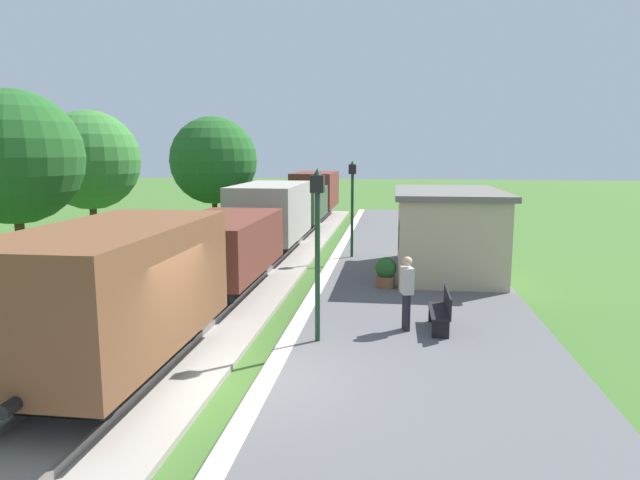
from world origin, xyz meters
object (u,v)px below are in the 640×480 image
at_px(station_hut, 447,231).
at_px(lamp_post_near, 317,224).
at_px(tree_field_left, 213,161).
at_px(person_waiting, 407,290).
at_px(freight_train, 271,218).
at_px(tree_trackside_mid, 14,157).
at_px(tree_trackside_far, 90,160).
at_px(bench_near_hut, 442,310).
at_px(lamp_post_far, 352,191).
at_px(potted_planter, 386,272).

distance_m(station_hut, lamp_post_near, 8.37).
bearing_deg(tree_field_left, station_hut, -40.74).
bearing_deg(person_waiting, freight_train, -75.91).
relative_size(station_hut, lamp_post_near, 1.57).
xyz_separation_m(tree_trackside_mid, tree_trackside_far, (-0.64, 5.41, -0.18)).
bearing_deg(tree_trackside_far, tree_field_left, 71.93).
bearing_deg(station_hut, lamp_post_near, -113.95).
bearing_deg(bench_near_hut, lamp_post_far, 107.24).
relative_size(potted_planter, lamp_post_far, 0.25).
bearing_deg(lamp_post_near, tree_trackside_mid, 157.16).
distance_m(person_waiting, tree_trackside_far, 15.21).
height_order(bench_near_hut, lamp_post_near, lamp_post_near).
bearing_deg(station_hut, freight_train, 153.17).
distance_m(station_hut, tree_field_left, 14.98).
xyz_separation_m(bench_near_hut, person_waiting, (-0.81, -0.11, 0.46)).
xyz_separation_m(person_waiting, lamp_post_far, (-1.91, 8.86, 1.62)).
xyz_separation_m(person_waiting, tree_trackside_mid, (-11.65, 3.10, 2.94)).
distance_m(potted_planter, tree_trackside_mid, 11.67).
relative_size(potted_planter, lamp_post_near, 0.25).
height_order(freight_train, tree_field_left, tree_field_left).
bearing_deg(tree_field_left, person_waiting, -58.97).
bearing_deg(freight_train, tree_field_left, 125.40).
bearing_deg(lamp_post_near, bench_near_hut, 22.24).
height_order(freight_train, station_hut, station_hut).
bearing_deg(tree_trackside_mid, tree_field_left, 81.87).
relative_size(person_waiting, tree_field_left, 0.28).
bearing_deg(potted_planter, station_hut, 51.62).
bearing_deg(lamp_post_near, tree_field_left, 114.51).
bearing_deg(bench_near_hut, station_hut, 84.27).
xyz_separation_m(bench_near_hut, tree_trackside_far, (-13.11, 8.41, 3.22)).
xyz_separation_m(station_hut, tree_trackside_mid, (-13.11, -3.47, 2.47)).
distance_m(station_hut, tree_trackside_mid, 13.78).
distance_m(bench_near_hut, potted_planter, 4.18).
height_order(freight_train, bench_near_hut, freight_train).
height_order(lamp_post_near, tree_field_left, tree_field_left).
bearing_deg(potted_planter, lamp_post_far, 106.10).
relative_size(person_waiting, lamp_post_near, 0.46).
bearing_deg(lamp_post_far, tree_field_left, 136.80).
distance_m(tree_trackside_mid, tree_trackside_far, 5.45).
bearing_deg(bench_near_hut, person_waiting, -172.38).
bearing_deg(tree_field_left, tree_trackside_mid, -98.13).
distance_m(freight_train, bench_near_hut, 11.69).
xyz_separation_m(bench_near_hut, potted_planter, (-1.33, 3.96, 0.00)).
height_order(potted_planter, tree_trackside_far, tree_trackside_far).
distance_m(person_waiting, lamp_post_near, 2.69).
bearing_deg(tree_trackside_mid, bench_near_hut, -13.51).
height_order(station_hut, tree_trackside_mid, tree_trackside_mid).
distance_m(potted_planter, lamp_post_far, 5.40).
distance_m(station_hut, person_waiting, 6.75).
height_order(lamp_post_near, tree_trackside_mid, tree_trackside_mid).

